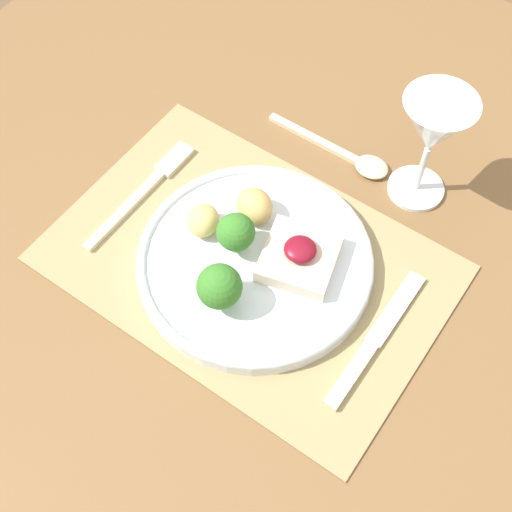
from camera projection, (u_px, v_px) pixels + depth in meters
name	position (u px, v px, depth m)	size (l,w,h in m)	color
ground_plane	(252.00, 456.00, 1.50)	(8.00, 8.00, 0.00)	brown
dining_table	(249.00, 302.00, 0.92)	(1.14, 1.22, 0.77)	brown
placemat	(248.00, 263.00, 0.84)	(0.45, 0.30, 0.00)	#9E895B
dinner_plate	(255.00, 258.00, 0.82)	(0.28, 0.28, 0.08)	silver
fork	(147.00, 187.00, 0.89)	(0.02, 0.19, 0.01)	beige
knife	(370.00, 347.00, 0.78)	(0.02, 0.19, 0.01)	beige
spoon	(353.00, 158.00, 0.92)	(0.18, 0.04, 0.01)	beige
wine_glass_near	(434.00, 131.00, 0.81)	(0.09, 0.09, 0.15)	white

